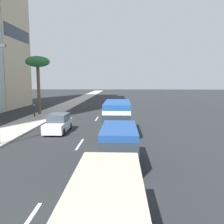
{
  "coord_description": "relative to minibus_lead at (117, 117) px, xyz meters",
  "views": [
    {
      "loc": [
        -2.5,
        -3.31,
        4.96
      ],
      "look_at": [
        19.47,
        -2.37,
        2.1
      ],
      "focal_mm": 39.25,
      "sensor_mm": 36.0,
      "label": 1
    }
  ],
  "objects": [
    {
      "name": "minibus_lead",
      "position": [
        0.0,
        0.0,
        0.0
      ],
      "size": [
        6.26,
        2.39,
        3.05
      ],
      "color": "silver",
      "rests_on": "ground_plane"
    },
    {
      "name": "lane_stripe_mid",
      "position": [
        -3.33,
        2.86,
        -1.67
      ],
      "size": [
        3.2,
        0.16,
        0.01
      ],
      "primitive_type": "cube",
      "color": "silver",
      "rests_on": "ground_plane"
    },
    {
      "name": "car_fourth",
      "position": [
        1.23,
        5.72,
        -0.86
      ],
      "size": [
        4.75,
        1.89,
        1.72
      ],
      "rotation": [
        0.0,
        0.0,
        3.14
      ],
      "color": "silver",
      "rests_on": "ground_plane"
    },
    {
      "name": "van_second",
      "position": [
        -15.36,
        -0.03,
        -0.38
      ],
      "size": [
        5.05,
        2.15,
        2.25
      ],
      "color": "beige",
      "rests_on": "ground_plane"
    },
    {
      "name": "van_third",
      "position": [
        -8.03,
        -0.27,
        -0.35
      ],
      "size": [
        4.63,
        2.14,
        2.31
      ],
      "color": "#1E478C",
      "rests_on": "ground_plane"
    },
    {
      "name": "ground_plane",
      "position": [
        12.22,
        2.86,
        -1.67
      ],
      "size": [
        198.0,
        198.0,
        0.0
      ],
      "primitive_type": "plane",
      "color": "#26282B"
    },
    {
      "name": "sidewalk_right",
      "position": [
        12.22,
        10.47,
        -1.6
      ],
      "size": [
        162.0,
        3.93,
        0.15
      ],
      "primitive_type": "cube",
      "color": "#B2ADA3",
      "rests_on": "ground_plane"
    },
    {
      "name": "palm_tree",
      "position": [
        12.6,
        11.47,
        5.58
      ],
      "size": [
        3.35,
        3.35,
        8.16
      ],
      "color": "brown",
      "rests_on": "sidewalk_right"
    },
    {
      "name": "lane_stripe_far",
      "position": [
        9.47,
        2.86,
        -1.67
      ],
      "size": [
        3.2,
        0.16,
        0.01
      ],
      "primitive_type": "cube",
      "color": "silver",
      "rests_on": "ground_plane"
    },
    {
      "name": "pedestrian_near_lamp",
      "position": [
        9.93,
        11.23,
        -0.63
      ],
      "size": [
        0.32,
        0.22,
        1.63
      ],
      "rotation": [
        0.0,
        0.0,
        3.14
      ],
      "color": "#333338",
      "rests_on": "sidewalk_right"
    }
  ]
}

